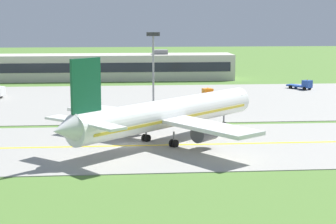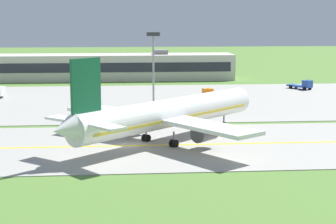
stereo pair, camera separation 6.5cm
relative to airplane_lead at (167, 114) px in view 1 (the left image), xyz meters
The scene contains 9 objects.
ground_plane 6.94m from the airplane_lead, 161.25° to the right, with size 500.00×500.00×0.00m, color #517A33.
taxiway_strip 6.91m from the airplane_lead, 161.25° to the right, with size 240.00×28.00×0.10m, color #9E9B93.
apron_pad 40.69m from the airplane_lead, 83.30° to the left, with size 140.00×52.00×0.10m, color #9E9B93.
taxiway_centreline 6.87m from the airplane_lead, 161.25° to the right, with size 220.00×0.60×0.01m, color yellow.
airplane_lead is the anchor object (origin of this frame).
service_truck_fuel 41.51m from the airplane_lead, 72.64° to the left, with size 3.50×6.70×2.59m.
service_truck_pushback 66.71m from the airplane_lead, 55.76° to the left, with size 5.29×6.45×2.59m.
terminal_building 81.46m from the airplane_lead, 95.96° to the left, with size 67.18×11.37×8.24m.
apron_light_mast 26.12m from the airplane_lead, 90.78° to the left, with size 2.40×0.50×14.70m.
Camera 1 is at (-1.25, -76.20, 17.67)m, focal length 60.99 mm.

